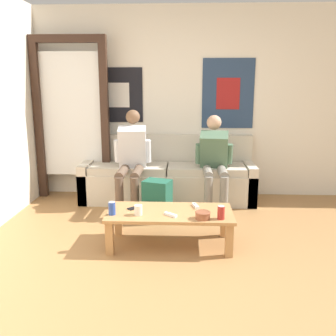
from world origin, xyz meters
TOP-DOWN VIEW (x-y plane):
  - ground_plane at (0.00, 0.00)m, footprint 18.00×18.00m
  - wall_back at (-0.00, 2.47)m, footprint 10.00×0.07m
  - door_frame at (-1.46, 2.25)m, footprint 1.00×0.10m
  - couch at (-0.16, 2.15)m, footprint 2.28×0.65m
  - coffee_table at (-0.07, 0.69)m, footprint 1.20×0.57m
  - person_seated_adult at (-0.60, 1.79)m, footprint 0.47×0.90m
  - person_seated_teen at (0.43, 1.83)m, footprint 0.47×0.88m
  - backpack at (-0.25, 1.38)m, footprint 0.35×0.32m
  - ceramic_bowl at (0.23, 0.50)m, footprint 0.14×0.14m
  - pillar_candle at (-0.37, 0.58)m, footprint 0.08×0.08m
  - drink_can_blue at (-0.61, 0.58)m, footprint 0.07×0.07m
  - drink_can_red at (0.39, 0.51)m, footprint 0.07×0.07m
  - game_controller_near_left at (-0.06, 0.57)m, footprint 0.13×0.12m
  - game_controller_near_right at (0.17, 0.83)m, footprint 0.07×0.15m
  - cell_phone at (-0.43, 0.76)m, footprint 0.15×0.14m

SIDE VIEW (x-z plane):
  - ground_plane at x=0.00m, z-range 0.00..0.00m
  - backpack at x=-0.25m, z-range -0.01..0.46m
  - coffee_table at x=-0.07m, z-range 0.12..0.46m
  - couch at x=-0.16m, z-range -0.13..0.72m
  - cell_phone at x=-0.43m, z-range 0.34..0.36m
  - game_controller_near_left at x=-0.06m, z-range 0.34..0.37m
  - game_controller_near_right at x=0.17m, z-range 0.34..0.37m
  - ceramic_bowl at x=0.23m, z-range 0.35..0.42m
  - pillar_candle at x=-0.37m, z-range 0.34..0.45m
  - drink_can_blue at x=-0.61m, z-range 0.34..0.47m
  - drink_can_red at x=0.39m, z-range 0.34..0.47m
  - person_seated_teen at x=0.43m, z-range 0.05..1.20m
  - person_seated_adult at x=-0.60m, z-range 0.04..1.26m
  - door_frame at x=-1.46m, z-range 0.12..2.27m
  - wall_back at x=0.00m, z-range 0.00..2.55m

